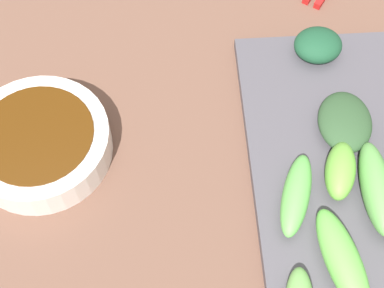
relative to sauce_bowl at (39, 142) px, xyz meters
name	(u,v)px	position (x,y,z in m)	size (l,w,h in m)	color
tabletop	(206,177)	(0.16, -0.03, -0.03)	(2.10, 2.10, 0.02)	brown
sauce_bowl	(39,142)	(0.00, 0.00, 0.00)	(0.14, 0.14, 0.04)	silver
serving_plate	(344,163)	(0.30, -0.04, -0.01)	(0.19, 0.32, 0.01)	#4A474D
broccoli_stalk_1	(296,195)	(0.25, -0.08, 0.01)	(0.03, 0.09, 0.02)	#5DB34D
broccoli_leafy_2	(318,45)	(0.30, 0.10, 0.01)	(0.05, 0.05, 0.03)	#1A472C
broccoli_leafy_3	(345,122)	(0.31, 0.00, 0.00)	(0.05, 0.07, 0.02)	#2C492A
broccoli_stalk_5	(376,188)	(0.32, -0.07, 0.01)	(0.03, 0.10, 0.03)	#5D9E4B
broccoli_stalk_6	(340,171)	(0.29, -0.05, 0.01)	(0.03, 0.06, 0.03)	#68AE3D
broccoli_stalk_8	(343,260)	(0.28, -0.14, 0.01)	(0.03, 0.10, 0.03)	#62B647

